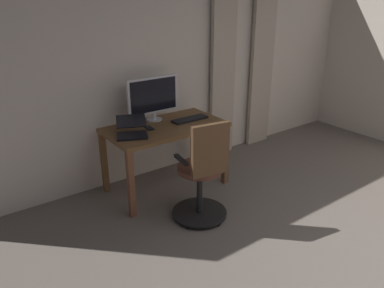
# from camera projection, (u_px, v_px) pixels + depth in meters

# --- Properties ---
(back_room_partition) EXTENTS (5.75, 0.10, 2.55)m
(back_room_partition) POSITION_uv_depth(u_px,v_px,m) (184.00, 66.00, 4.66)
(back_room_partition) COLOR beige
(back_room_partition) RESTS_ON ground
(curtain_left_panel) EXTENTS (0.39, 0.06, 2.27)m
(curtain_left_panel) POSITION_uv_depth(u_px,v_px,m) (262.00, 67.00, 5.32)
(curtain_left_panel) COLOR #BDAF9B
(curtain_left_panel) RESTS_ON ground
(curtain_right_panel) EXTENTS (0.38, 0.06, 2.27)m
(curtain_right_panel) POSITION_uv_depth(u_px,v_px,m) (223.00, 73.00, 4.93)
(curtain_right_panel) COLOR #BDAF9B
(curtain_right_panel) RESTS_ON ground
(desk) EXTENTS (1.31, 0.72, 0.76)m
(desk) POSITION_uv_depth(u_px,v_px,m) (166.00, 134.00, 4.18)
(desk) COLOR brown
(desk) RESTS_ON ground
(office_chair) EXTENTS (0.56, 0.56, 1.06)m
(office_chair) POSITION_uv_depth(u_px,v_px,m) (203.00, 175.00, 3.62)
(office_chair) COLOR black
(office_chair) RESTS_ON ground
(computer_monitor) EXTENTS (0.63, 0.18, 0.50)m
(computer_monitor) POSITION_uv_depth(u_px,v_px,m) (153.00, 96.00, 4.22)
(computer_monitor) COLOR silver
(computer_monitor) RESTS_ON desk
(computer_keyboard) EXTENTS (0.44, 0.14, 0.02)m
(computer_keyboard) POSITION_uv_depth(u_px,v_px,m) (190.00, 119.00, 4.31)
(computer_keyboard) COLOR black
(computer_keyboard) RESTS_ON desk
(laptop) EXTENTS (0.42, 0.44, 0.17)m
(laptop) POSITION_uv_depth(u_px,v_px,m) (132.00, 130.00, 3.85)
(laptop) COLOR black
(laptop) RESTS_ON desk
(computer_mouse) EXTENTS (0.06, 0.10, 0.04)m
(computer_mouse) POSITION_uv_depth(u_px,v_px,m) (139.00, 123.00, 4.15)
(computer_mouse) COLOR silver
(computer_mouse) RESTS_ON desk
(cell_phone_by_monitor) EXTENTS (0.08, 0.15, 0.01)m
(cell_phone_by_monitor) POSITION_uv_depth(u_px,v_px,m) (149.00, 128.00, 4.05)
(cell_phone_by_monitor) COLOR black
(cell_phone_by_monitor) RESTS_ON desk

